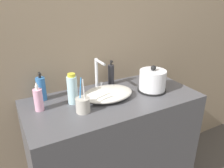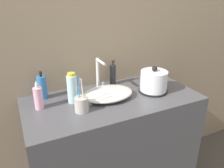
% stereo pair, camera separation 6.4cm
% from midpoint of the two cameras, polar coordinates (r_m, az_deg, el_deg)
% --- Properties ---
extents(wall_back, '(6.00, 0.04, 2.60)m').
position_cam_midpoint_polar(wall_back, '(1.54, -3.28, 14.51)').
color(wall_back, gray).
rests_on(wall_back, ground_plane).
extents(vanity_counter, '(1.12, 0.54, 0.89)m').
position_cam_midpoint_polar(vanity_counter, '(1.66, 1.45, -17.64)').
color(vanity_counter, '#4C4C51').
rests_on(vanity_counter, ground_plane).
extents(sink_basin, '(0.33, 0.24, 0.06)m').
position_cam_midpoint_polar(sink_basin, '(1.40, 0.23, -2.52)').
color(sink_basin, silver).
rests_on(sink_basin, vanity_counter).
extents(faucet, '(0.06, 0.14, 0.22)m').
position_cam_midpoint_polar(faucet, '(1.49, -2.15, 2.99)').
color(faucet, silver).
rests_on(faucet, vanity_counter).
extents(electric_kettle, '(0.19, 0.19, 0.18)m').
position_cam_midpoint_polar(electric_kettle, '(1.50, 12.01, 0.45)').
color(electric_kettle, black).
rests_on(electric_kettle, vanity_counter).
extents(toothbrush_cup, '(0.08, 0.08, 0.20)m').
position_cam_midpoint_polar(toothbrush_cup, '(1.25, -6.49, -5.24)').
color(toothbrush_cup, '#B7B2A8').
rests_on(toothbrush_cup, vanity_counter).
extents(lotion_bottle, '(0.06, 0.06, 0.18)m').
position_cam_midpoint_polar(lotion_bottle, '(1.44, -16.53, -0.80)').
color(lotion_bottle, '#3370B7').
rests_on(lotion_bottle, vanity_counter).
extents(shampoo_bottle, '(0.05, 0.05, 0.17)m').
position_cam_midpoint_polar(shampoo_bottle, '(1.32, -17.37, -3.43)').
color(shampoo_bottle, '#EAA8C6').
rests_on(shampoo_bottle, vanity_counter).
extents(mouthwash_bottle, '(0.04, 0.04, 0.18)m').
position_cam_midpoint_polar(mouthwash_bottle, '(1.59, 1.33, 2.49)').
color(mouthwash_bottle, '#28282D').
rests_on(mouthwash_bottle, vanity_counter).
extents(hand_cream_bottle, '(0.06, 0.06, 0.19)m').
position_cam_midpoint_polar(hand_cream_bottle, '(1.34, -8.99, -1.14)').
color(hand_cream_bottle, silver).
rests_on(hand_cream_bottle, vanity_counter).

